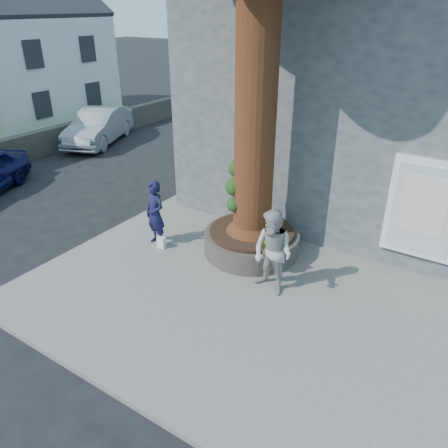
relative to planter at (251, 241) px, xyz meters
The scene contains 14 objects.
ground 2.19m from the planter, 111.80° to the right, with size 120.00×120.00×0.00m, color black.
pavement 1.27m from the planter, 55.01° to the right, with size 9.00×8.00×0.12m, color slate.
yellow_line 4.00m from the planter, 165.44° to the right, with size 0.10×30.00×0.01m, color yellow.
stone_shop 6.12m from the planter, 71.86° to the left, with size 10.30×8.30×6.30m.
planter is the anchor object (origin of this frame).
cottage_far 18.62m from the planter, 160.88° to the left, with size 7.30×7.40×8.75m.
man 2.47m from the planter, 156.98° to the right, with size 0.61×0.40×1.67m, color #15153A.
woman 1.79m from the planter, 45.78° to the right, with size 0.90×0.70×1.85m, color #ACA8A4.
shopping_bag 2.25m from the planter, 151.82° to the right, with size 0.20×0.12×0.28m, color white.
car_silver 11.67m from the planter, 155.36° to the left, with size 1.56×4.49×1.48m, color #94989B.
plant_a 1.30m from the planter, 135.00° to the left, with size 0.19×0.13×0.36m, color gray.
plant_b 1.30m from the planter, 45.00° to the right, with size 0.22×0.21×0.40m, color gray.
plant_c 0.56m from the planter, 114.82° to the left, with size 0.19×0.19×0.33m, color gray.
plant_d 1.29m from the planter, 45.00° to the right, with size 0.29×0.26×0.32m, color gray.
Camera 1 is at (5.32, -6.18, 5.58)m, focal length 35.00 mm.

